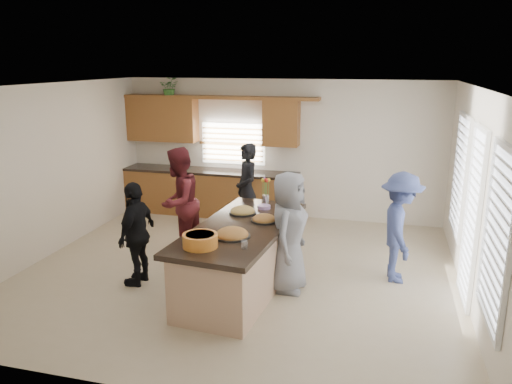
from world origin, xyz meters
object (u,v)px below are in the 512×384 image
(island, at_px, (242,259))
(woman_left_back, at_px, (247,190))
(woman_left_front, at_px, (137,234))
(woman_right_back, at_px, (400,227))
(woman_right_front, at_px, (289,232))
(woman_left_mid, at_px, (179,202))
(salad_bowl, at_px, (200,240))

(island, xyz_separation_m, woman_left_back, (-0.55, 2.24, 0.40))
(woman_left_back, height_order, woman_left_front, woman_left_back)
(woman_right_back, height_order, woman_right_front, woman_right_front)
(island, xyz_separation_m, woman_right_front, (0.63, 0.17, 0.40))
(woman_left_mid, bearing_deg, woman_right_front, 72.62)
(island, distance_m, woman_left_back, 2.34)
(salad_bowl, xyz_separation_m, woman_left_back, (-0.30, 3.14, -0.18))
(island, bearing_deg, salad_bowl, -100.79)
(woman_left_front, bearing_deg, woman_right_front, 101.13)
(woman_left_back, bearing_deg, woman_left_mid, -67.51)
(woman_left_back, relative_size, woman_right_front, 1.00)
(island, distance_m, woman_left_front, 1.54)
(salad_bowl, bearing_deg, woman_left_back, 95.43)
(woman_left_front, bearing_deg, island, 98.56)
(salad_bowl, distance_m, woman_left_mid, 2.23)
(woman_left_back, bearing_deg, woman_right_back, 29.60)
(salad_bowl, relative_size, woman_left_front, 0.28)
(woman_left_back, xyz_separation_m, woman_right_front, (1.18, -2.07, -0.00))
(salad_bowl, xyz_separation_m, woman_left_mid, (-1.12, 1.92, -0.14))
(salad_bowl, bearing_deg, island, 74.24)
(woman_right_front, bearing_deg, island, 108.75)
(salad_bowl, distance_m, woman_right_front, 1.40)
(island, relative_size, woman_left_back, 1.63)
(woman_right_back, bearing_deg, woman_left_front, 101.46)
(woman_right_back, bearing_deg, island, 107.77)
(island, xyz_separation_m, woman_right_back, (2.13, 0.89, 0.36))
(woman_right_back, distance_m, woman_right_front, 1.66)
(salad_bowl, xyz_separation_m, woman_left_front, (-1.25, 0.73, -0.28))
(woman_left_front, xyz_separation_m, woman_right_front, (2.13, 0.35, 0.10))
(island, height_order, woman_right_front, woman_right_front)
(island, relative_size, salad_bowl, 6.50)
(woman_left_mid, height_order, woman_right_back, woman_left_mid)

